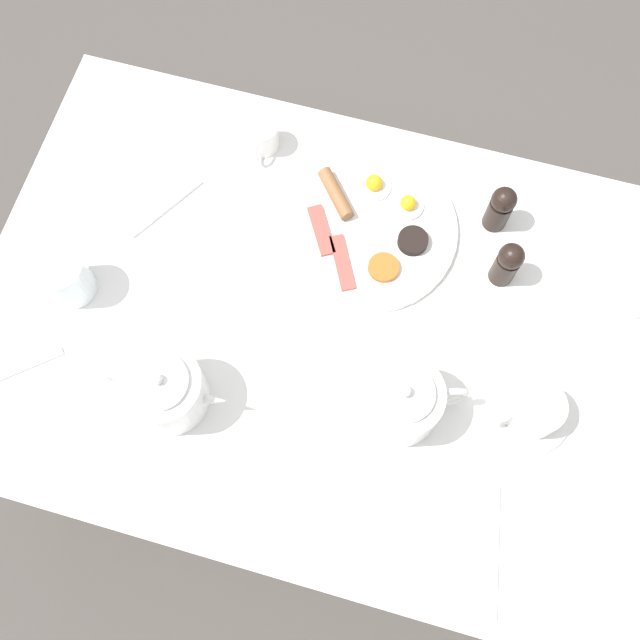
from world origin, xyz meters
name	(u,v)px	position (x,y,z in m)	size (l,w,h in m)	color
ground_plane	(320,413)	(0.00, 0.00, 0.00)	(8.00, 8.00, 0.00)	#4C4742
table	(320,336)	(0.00, 0.00, 0.64)	(0.82, 1.18, 0.71)	white
breakfast_plate	(369,227)	(-0.20, 0.03, 0.72)	(0.32, 0.32, 0.04)	white
teapot_near	(164,390)	(0.19, -0.20, 0.76)	(0.13, 0.22, 0.13)	white
teapot_far	(402,401)	(0.11, 0.16, 0.76)	(0.13, 0.21, 0.13)	white
teacup_with_saucer_left	(533,410)	(0.06, 0.37, 0.74)	(0.13, 0.13, 0.07)	white
water_glass_tall	(66,277)	(0.05, -0.43, 0.75)	(0.08, 0.08, 0.09)	white
water_glass_short	(640,287)	(-0.19, 0.50, 0.75)	(0.08, 0.08, 0.09)	white
creamer_jug	(263,137)	(-0.31, -0.19, 0.74)	(0.08, 0.06, 0.06)	white
pepper_grinder	(507,263)	(-0.17, 0.28, 0.76)	(0.04, 0.04, 0.10)	black
salt_grinder	(500,208)	(-0.27, 0.25, 0.76)	(0.04, 0.04, 0.10)	black
napkin_folded	(148,190)	(-0.16, -0.37, 0.71)	(0.20, 0.18, 0.01)	white
fork_by_plate	(15,371)	(0.22, -0.47, 0.71)	(0.12, 0.14, 0.00)	silver
knife_by_plate	(494,549)	(0.28, 0.36, 0.71)	(0.20, 0.05, 0.00)	silver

